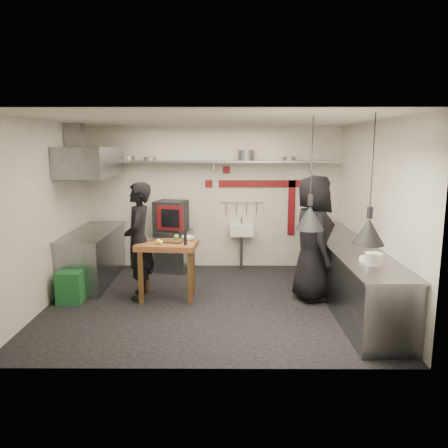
{
  "coord_description": "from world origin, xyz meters",
  "views": [
    {
      "loc": [
        0.25,
        -6.55,
        2.43
      ],
      "look_at": [
        0.21,
        0.3,
        1.19
      ],
      "focal_mm": 35.0,
      "sensor_mm": 36.0,
      "label": 1
    }
  ],
  "objects_px": {
    "oven_stand": "(174,250)",
    "chef_right": "(313,238)",
    "prep_table": "(168,271)",
    "chef_left": "(139,241)",
    "combi_oven": "(171,216)",
    "green_bin": "(71,286)"
  },
  "relations": [
    {
      "from": "prep_table",
      "to": "chef_right",
      "type": "bearing_deg",
      "value": 5.39
    },
    {
      "from": "prep_table",
      "to": "chef_left",
      "type": "distance_m",
      "value": 0.66
    },
    {
      "from": "oven_stand",
      "to": "chef_right",
      "type": "bearing_deg",
      "value": -17.82
    },
    {
      "from": "oven_stand",
      "to": "green_bin",
      "type": "relative_size",
      "value": 1.6
    },
    {
      "from": "prep_table",
      "to": "chef_right",
      "type": "xyz_separation_m",
      "value": [
        2.3,
        0.01,
        0.53
      ]
    },
    {
      "from": "oven_stand",
      "to": "chef_right",
      "type": "relative_size",
      "value": 0.41
    },
    {
      "from": "green_bin",
      "to": "prep_table",
      "type": "xyz_separation_m",
      "value": [
        1.5,
        0.18,
        0.21
      ]
    },
    {
      "from": "green_bin",
      "to": "chef_left",
      "type": "distance_m",
      "value": 1.27
    },
    {
      "from": "prep_table",
      "to": "chef_left",
      "type": "xyz_separation_m",
      "value": [
        -0.46,
        0.06,
        0.47
      ]
    },
    {
      "from": "chef_left",
      "to": "chef_right",
      "type": "bearing_deg",
      "value": 85.21
    },
    {
      "from": "oven_stand",
      "to": "chef_left",
      "type": "bearing_deg",
      "value": -87.96
    },
    {
      "from": "combi_oven",
      "to": "prep_table",
      "type": "bearing_deg",
      "value": -69.62
    },
    {
      "from": "combi_oven",
      "to": "chef_right",
      "type": "xyz_separation_m",
      "value": [
        2.44,
        -1.58,
        -0.1
      ]
    },
    {
      "from": "prep_table",
      "to": "chef_left",
      "type": "bearing_deg",
      "value": 177.08
    },
    {
      "from": "combi_oven",
      "to": "prep_table",
      "type": "relative_size",
      "value": 0.63
    },
    {
      "from": "green_bin",
      "to": "oven_stand",
      "type": "bearing_deg",
      "value": 51.47
    },
    {
      "from": "oven_stand",
      "to": "chef_left",
      "type": "xyz_separation_m",
      "value": [
        -0.37,
        -1.53,
        0.53
      ]
    },
    {
      "from": "combi_oven",
      "to": "chef_left",
      "type": "xyz_separation_m",
      "value": [
        -0.33,
        -1.52,
        -0.16
      ]
    },
    {
      "from": "prep_table",
      "to": "chef_right",
      "type": "relative_size",
      "value": 0.47
    },
    {
      "from": "green_bin",
      "to": "chef_left",
      "type": "bearing_deg",
      "value": 13.06
    },
    {
      "from": "oven_stand",
      "to": "chef_left",
      "type": "distance_m",
      "value": 1.66
    },
    {
      "from": "oven_stand",
      "to": "prep_table",
      "type": "relative_size",
      "value": 0.87
    }
  ]
}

